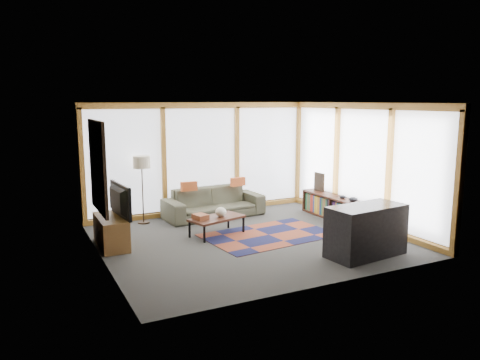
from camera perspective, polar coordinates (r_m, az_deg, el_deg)
name	(u,v)px	position (r m, az deg, el deg)	size (l,w,h in m)	color
ground	(249,239)	(9.09, 1.12, -7.23)	(5.50, 5.50, 0.00)	#2E2E2C
room_envelope	(258,156)	(9.49, 2.25, 3.00)	(5.52, 5.02, 2.62)	#473C32
rug	(269,235)	(9.37, 3.51, -6.70)	(2.48, 1.60, 0.01)	brown
sofa	(214,203)	(10.73, -3.21, -2.77)	(2.28, 0.89, 0.66)	#39392B
pillow_left	(189,186)	(10.41, -6.25, -0.77)	(0.37, 0.11, 0.20)	#B85024
pillow_right	(238,182)	(10.93, -0.26, -0.21)	(0.36, 0.11, 0.20)	#B85024
floor_lamp	(143,190)	(10.31, -11.80, -1.20)	(0.37, 0.37, 1.47)	#332417
coffee_table	(217,226)	(9.34, -2.83, -5.63)	(1.09, 0.54, 0.36)	#321C10
book_stack	(200,217)	(9.16, -4.84, -4.48)	(0.23, 0.29, 0.10)	brown
vase	(221,212)	(9.31, -2.35, -3.91)	(0.22, 0.22, 0.19)	silver
bookshelf	(336,208)	(10.69, 11.59, -3.39)	(0.38, 2.10, 0.52)	#321C10
bowl_a	(353,199)	(10.21, 13.63, -2.29)	(0.20, 0.20, 0.10)	black
bowl_b	(343,197)	(10.47, 12.42, -2.02)	(0.15, 0.15, 0.08)	black
shelf_picture	(319,182)	(11.20, 9.63, -0.23)	(0.04, 0.33, 0.43)	black
tv_console	(111,232)	(8.90, -15.43, -6.11)	(0.46, 1.11, 0.55)	brown
television	(115,201)	(8.75, -15.02, -2.44)	(1.06, 0.14, 0.61)	black
bar_counter	(366,231)	(8.35, 15.12, -5.99)	(1.39, 0.65, 0.88)	black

